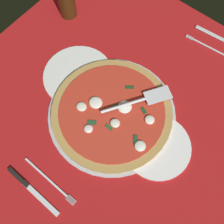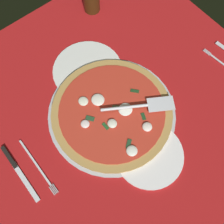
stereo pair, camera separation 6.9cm
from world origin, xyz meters
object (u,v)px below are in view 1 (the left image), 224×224
dinner_plate_left (78,76)px  dinner_plate_right (157,147)px  pizza (112,112)px  pizza_server (139,101)px  place_setting_far (217,44)px  place_setting_near (39,184)px

dinner_plate_left → dinner_plate_right: size_ratio=1.14×
dinner_plate_right → pizza: 17.87cm
dinner_plate_right → pizza_server: size_ratio=0.99×
place_setting_far → pizza_server: bearing=73.1°
dinner_plate_left → pizza: 18.61cm
dinner_plate_right → place_setting_near: size_ratio=0.96×
place_setting_near → pizza_server: bearing=79.9°
dinner_plate_left → place_setting_near: (15.46, -34.92, -0.14)cm
place_setting_near → place_setting_far: (15.31, 76.88, -0.01)cm
place_setting_near → place_setting_far: size_ratio=1.05×
pizza_server → place_setting_far: 38.74cm
dinner_plate_right → dinner_plate_left: bearing=174.4°
dinner_plate_right → place_setting_far: (-5.23, 45.51, -0.15)cm
pizza → place_setting_near: pizza is taller
dinner_plate_right → place_setting_far: 45.81cm
dinner_plate_right → pizza: size_ratio=0.54×
dinner_plate_left → dinner_plate_right: 36.18cm
dinner_plate_left → place_setting_near: bearing=-66.1°
pizza → place_setting_near: bearing=-95.0°
place_setting_near → pizza: bearing=85.7°
pizza → place_setting_far: pizza is taller
dinner_plate_left → place_setting_far: (30.77, 41.97, -0.15)cm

